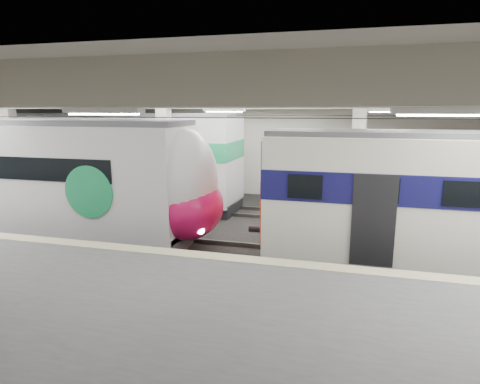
# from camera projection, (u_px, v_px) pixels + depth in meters

# --- Properties ---
(station_hall) EXTENTS (36.00, 24.00, 5.75)m
(station_hall) POSITION_uv_depth(u_px,v_px,m) (189.00, 168.00, 12.06)
(station_hall) COLOR black
(station_hall) RESTS_ON ground
(modern_emu) EXTENTS (14.34, 2.96, 4.60)m
(modern_emu) POSITION_uv_depth(u_px,v_px,m) (58.00, 181.00, 15.41)
(modern_emu) COLOR silver
(modern_emu) RESTS_ON ground
(far_train) EXTENTS (15.15, 3.38, 4.77)m
(far_train) POSITION_uv_depth(u_px,v_px,m) (98.00, 158.00, 21.06)
(far_train) COLOR silver
(far_train) RESTS_ON ground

